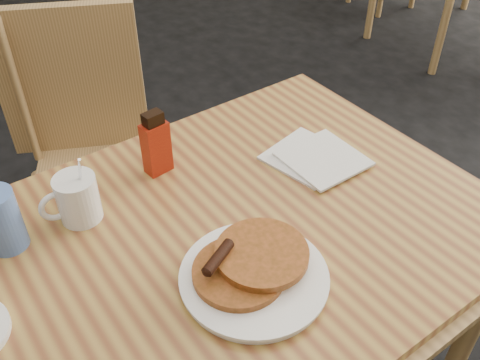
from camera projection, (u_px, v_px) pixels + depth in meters
name	position (u px, v px, depth m)	size (l,w,h in m)	color
main_table	(207.00, 255.00, 1.03)	(1.24, 0.89, 0.75)	#A9813C
chair_main_far	(91.00, 137.00, 1.60)	(0.54, 0.56, 0.92)	tan
pancake_plate	(252.00, 272.00, 0.92)	(0.26, 0.26, 0.07)	white
coffee_mug	(76.00, 198.00, 1.02)	(0.12, 0.08, 0.15)	white
syrup_bottle	(156.00, 145.00, 1.12)	(0.06, 0.04, 0.15)	maroon
napkin_stack	(315.00, 158.00, 1.19)	(0.21, 0.22, 0.01)	white
blue_tumbler	(1.00, 220.00, 0.95)	(0.07, 0.07, 0.12)	#5175BF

